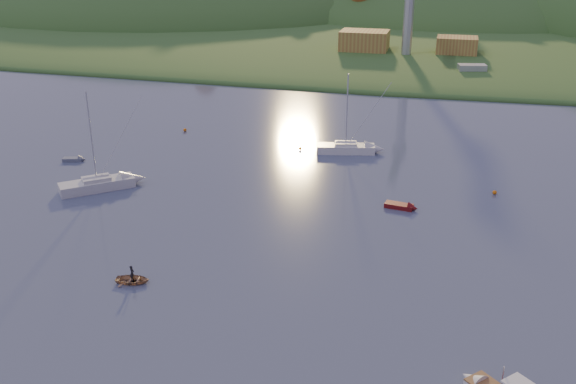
% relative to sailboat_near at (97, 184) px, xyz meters
% --- Properties ---
extents(far_shore, '(620.00, 220.00, 1.50)m').
position_rel_sailboat_near_xyz_m(far_shore, '(27.61, 194.96, -0.77)').
color(far_shore, '#2B5321').
rests_on(far_shore, ground).
extents(shore_slope, '(640.00, 150.00, 7.00)m').
position_rel_sailboat_near_xyz_m(shore_slope, '(27.61, 129.96, -0.77)').
color(shore_slope, '#2B5321').
rests_on(shore_slope, ground).
extents(hill_left_far, '(120.00, 100.00, 32.00)m').
position_rel_sailboat_near_xyz_m(hill_left_far, '(-132.39, 179.96, -0.77)').
color(hill_left_far, '#2B5321').
rests_on(hill_left_far, ground).
extents(hill_left, '(170.00, 140.00, 44.00)m').
position_rel_sailboat_near_xyz_m(hill_left, '(-62.39, 164.96, -0.77)').
color(hill_left, '#2B5321').
rests_on(hill_left, ground).
extents(hill_center, '(140.00, 120.00, 36.00)m').
position_rel_sailboat_near_xyz_m(hill_center, '(37.61, 174.96, -0.77)').
color(hill_center, '#2B5321').
rests_on(hill_center, ground).
extents(hillside_trees, '(280.00, 50.00, 32.00)m').
position_rel_sailboat_near_xyz_m(hillside_trees, '(27.61, 149.96, -0.77)').
color(hillside_trees, '#23491A').
rests_on(hillside_trees, ground).
extents(wharf, '(42.00, 16.00, 2.40)m').
position_rel_sailboat_near_xyz_m(wharf, '(32.61, 86.96, 0.43)').
color(wharf, slate).
rests_on(wharf, ground).
extents(shed_west, '(11.00, 8.00, 4.80)m').
position_rel_sailboat_near_xyz_m(shed_west, '(19.61, 87.96, 4.03)').
color(shed_west, '#9E6834').
rests_on(shed_west, wharf).
extents(shed_east, '(9.00, 7.00, 4.00)m').
position_rel_sailboat_near_xyz_m(shed_east, '(40.61, 88.96, 3.63)').
color(shed_east, '#9E6834').
rests_on(shed_east, wharf).
extents(sailboat_near, '(8.27, 7.62, 12.02)m').
position_rel_sailboat_near_xyz_m(sailboat_near, '(0.00, 0.00, 0.00)').
color(sailboat_near, silver).
rests_on(sailboat_near, ground).
extents(sailboat_far, '(8.36, 3.99, 11.15)m').
position_rel_sailboat_near_xyz_m(sailboat_far, '(26.56, 21.05, -0.04)').
color(sailboat_far, silver).
rests_on(sailboat_far, ground).
extents(canoe, '(3.32, 2.62, 0.62)m').
position_rel_sailboat_near_xyz_m(canoe, '(14.27, -18.95, -0.46)').
color(canoe, '#A07858').
rests_on(canoe, ground).
extents(paddler, '(0.43, 0.57, 1.43)m').
position_rel_sailboat_near_xyz_m(paddler, '(14.27, -18.95, -0.06)').
color(paddler, black).
rests_on(paddler, ground).
extents(red_tender, '(3.84, 1.80, 1.26)m').
position_rel_sailboat_near_xyz_m(red_tender, '(36.28, 3.29, -0.51)').
color(red_tender, '#620E0F').
rests_on(red_tender, ground).
extents(grey_dinghy, '(3.19, 1.89, 1.12)m').
position_rel_sailboat_near_xyz_m(grey_dinghy, '(-7.95, 8.63, -0.54)').
color(grey_dinghy, slate).
rests_on(grey_dinghy, ground).
extents(work_vessel, '(13.66, 7.12, 3.34)m').
position_rel_sailboat_near_xyz_m(work_vessel, '(43.97, 73.04, 0.42)').
color(work_vessel, '#4F5C68').
rests_on(work_vessel, ground).
extents(buoy_0, '(0.50, 0.50, 0.50)m').
position_rel_sailboat_near_xyz_m(buoy_0, '(44.18, -25.15, -0.52)').
color(buoy_0, orange).
rests_on(buoy_0, ground).
extents(buoy_1, '(0.50, 0.50, 0.50)m').
position_rel_sailboat_near_xyz_m(buoy_1, '(46.13, 10.23, -0.52)').
color(buoy_1, orange).
rests_on(buoy_1, ground).
extents(buoy_2, '(0.50, 0.50, 0.50)m').
position_rel_sailboat_near_xyz_m(buoy_2, '(0.80, 24.94, -0.52)').
color(buoy_2, orange).
rests_on(buoy_2, ground).
extents(buoy_3, '(0.50, 0.50, 0.50)m').
position_rel_sailboat_near_xyz_m(buoy_3, '(20.15, 20.51, -0.52)').
color(buoy_3, orange).
rests_on(buoy_3, ground).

